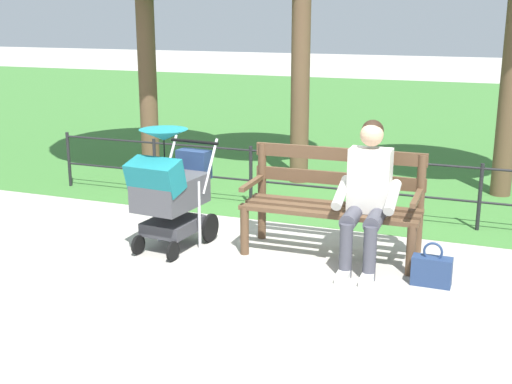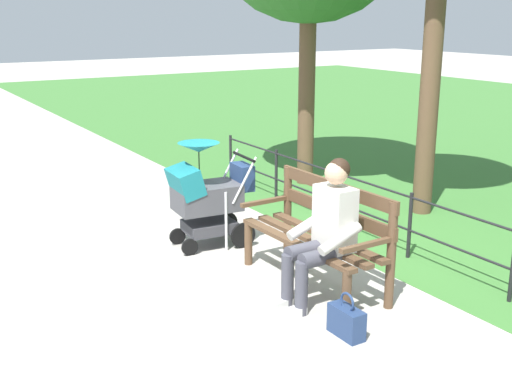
{
  "view_description": "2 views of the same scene",
  "coord_description": "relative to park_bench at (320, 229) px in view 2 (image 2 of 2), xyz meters",
  "views": [
    {
      "loc": [
        -2.1,
        5.58,
        2.16
      ],
      "look_at": [
        -0.02,
        0.22,
        0.61
      ],
      "focal_mm": 46.72,
      "sensor_mm": 36.0,
      "label": 1
    },
    {
      "loc": [
        -5.15,
        3.35,
        2.45
      ],
      "look_at": [
        0.02,
        0.17,
        0.77
      ],
      "focal_mm": 45.31,
      "sensor_mm": 36.0,
      "label": 2
    }
  ],
  "objects": [
    {
      "name": "person_on_bench",
      "position": [
        -0.35,
        0.22,
        0.15
      ],
      "size": [
        0.54,
        0.74,
        1.28
      ],
      "color": "#42424C",
      "rests_on": "ground"
    },
    {
      "name": "handbag",
      "position": [
        -0.95,
        0.45,
        -0.4
      ],
      "size": [
        0.32,
        0.14,
        0.37
      ],
      "color": "navy",
      "rests_on": "ground"
    },
    {
      "name": "park_fence",
      "position": [
        0.65,
        -1.17,
        -0.11
      ],
      "size": [
        6.27,
        0.04,
        0.7
      ],
      "color": "black",
      "rests_on": "ground"
    },
    {
      "name": "stroller",
      "position": [
        1.44,
        0.44,
        0.07
      ],
      "size": [
        0.57,
        0.92,
        1.15
      ],
      "color": "black",
      "rests_on": "ground"
    },
    {
      "name": "park_bench",
      "position": [
        0.0,
        0.0,
        0.0
      ],
      "size": [
        1.61,
        0.63,
        0.96
      ],
      "color": "brown",
      "rests_on": "ground"
    },
    {
      "name": "ground_plane",
      "position": [
        0.65,
        0.12,
        -0.53
      ],
      "size": [
        60.0,
        60.0,
        0.0
      ],
      "primitive_type": "plane",
      "color": "#ADA89E"
    }
  ]
}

